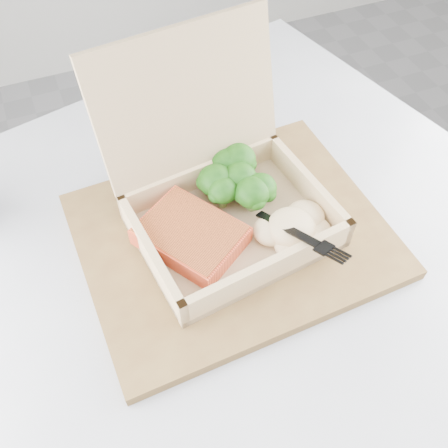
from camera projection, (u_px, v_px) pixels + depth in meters
name	position (u px, v px, depth m)	size (l,w,h in m)	color
cafe_table	(237.00, 326.00, 0.78)	(0.99, 0.99, 0.74)	black
serving_tray	(232.00, 235.00, 0.65)	(0.38, 0.30, 0.02)	brown
takeout_container	(218.00, 184.00, 0.62)	(0.26, 0.26, 0.22)	#9D815E
salmon_fillet	(191.00, 236.00, 0.61)	(0.09, 0.12, 0.03)	#F65C30
broccoli_pile	(240.00, 182.00, 0.65)	(0.11, 0.11, 0.04)	#296A17
mashed_potatoes	(292.00, 227.00, 0.61)	(0.10, 0.09, 0.03)	#CDB385
plastic_fork	(276.00, 219.00, 0.60)	(0.06, 0.14, 0.03)	black
receipt	(164.00, 152.00, 0.75)	(0.08, 0.14, 0.00)	white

